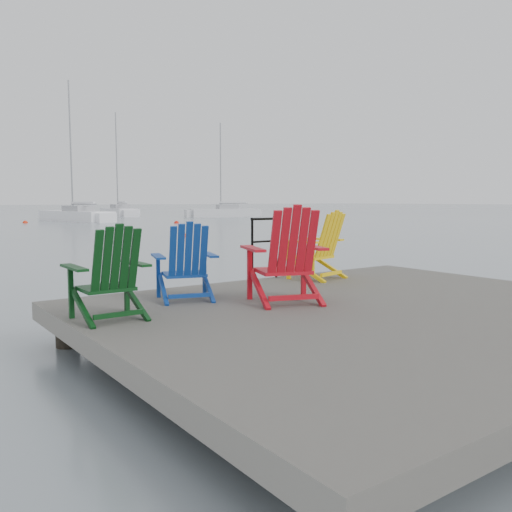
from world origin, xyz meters
TOP-DOWN VIEW (x-y plane):
  - ground at (0.00, 0.00)m, footprint 400.00×400.00m
  - dock at (0.00, 0.00)m, footprint 6.00×5.00m
  - handrail at (0.25, 2.45)m, footprint 0.48×0.04m
  - chair_green at (-2.60, 1.08)m, footprint 0.72×0.67m
  - chair_blue at (-1.52, 1.57)m, footprint 0.84×0.80m
  - chair_red at (-0.68, 0.77)m, footprint 1.02×0.97m
  - chair_yellow at (0.89, 1.98)m, footprint 0.90×0.85m
  - sailboat_near at (8.83, 39.27)m, footprint 3.81×8.37m
  - sailboat_mid at (16.85, 50.73)m, footprint 2.90×8.11m
  - sailboat_far at (24.26, 41.79)m, footprint 6.91×3.26m
  - buoy_a at (7.12, 17.98)m, footprint 0.34×0.34m
  - buoy_c at (13.47, 31.08)m, footprint 0.35×0.35m
  - buoy_d at (4.74, 37.95)m, footprint 0.36×0.36m

SIDE VIEW (x-z plane):
  - ground at x=0.00m, z-range 0.00..0.00m
  - buoy_a at x=7.12m, z-range -0.17..0.17m
  - buoy_c at x=13.47m, z-range -0.18..0.18m
  - buoy_d at x=4.74m, z-range -0.18..0.18m
  - dock at x=0.00m, z-range -0.35..1.05m
  - sailboat_near at x=8.83m, z-range -5.26..5.97m
  - sailboat_mid at x=16.85m, z-range -5.15..5.86m
  - sailboat_far at x=24.26m, z-range -4.37..5.08m
  - chair_blue at x=-1.52m, z-range 0.50..1.39m
  - chair_green at x=-2.60m, z-range 0.50..1.41m
  - chair_yellow at x=0.89m, z-range 0.50..1.48m
  - chair_red at x=-0.68m, z-range 0.50..1.57m
  - handrail at x=0.25m, z-range 0.59..1.49m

